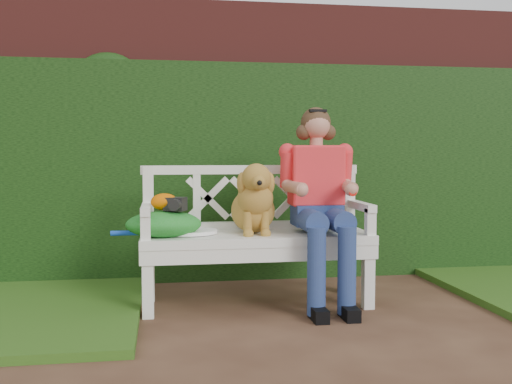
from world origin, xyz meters
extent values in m
plane|color=#3E261A|center=(0.00, 0.00, 0.00)|extent=(60.00, 60.00, 0.00)
cube|color=maroon|center=(0.00, 1.90, 1.10)|extent=(10.00, 0.30, 2.20)
cube|color=#254E17|center=(0.00, 1.68, 0.85)|extent=(10.00, 0.18, 1.70)
cube|color=black|center=(-0.88, 0.78, 0.68)|extent=(0.16, 0.14, 0.08)
ellipsoid|color=#D86001|center=(-0.94, 0.81, 0.70)|extent=(0.19, 0.16, 0.11)
camera|label=1|loc=(-0.96, -3.02, 1.02)|focal=42.00mm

